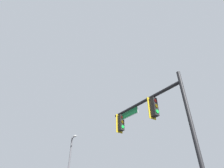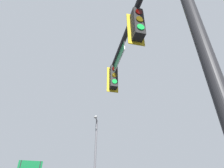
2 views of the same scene
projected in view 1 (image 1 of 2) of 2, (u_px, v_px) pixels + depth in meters
signal_pole_near at (150, 117)px, 9.89m from camera, size 5.63×1.08×6.85m
street_lamp at (69, 165)px, 18.47m from camera, size 1.76×0.77×7.06m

